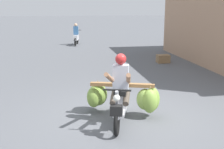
# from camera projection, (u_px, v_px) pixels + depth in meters

# --- Properties ---
(ground_plane) EXTENTS (120.00, 120.00, 0.00)m
(ground_plane) POSITION_uv_depth(u_px,v_px,m) (124.00, 116.00, 7.06)
(ground_plane) COLOR #56595E
(motorbike_main_loaded) EXTENTS (1.75, 1.97, 1.58)m
(motorbike_main_loaded) POSITION_uv_depth(u_px,v_px,m) (123.00, 96.00, 6.81)
(motorbike_main_loaded) COLOR black
(motorbike_main_loaded) RESTS_ON ground
(motorbike_distant_ahead_left) EXTENTS (0.56, 1.61, 1.40)m
(motorbike_distant_ahead_left) POSITION_uv_depth(u_px,v_px,m) (76.00, 36.00, 18.95)
(motorbike_distant_ahead_left) COLOR black
(motorbike_distant_ahead_left) RESTS_ON ground
(produce_crate) EXTENTS (0.56, 0.40, 0.36)m
(produce_crate) POSITION_uv_depth(u_px,v_px,m) (163.00, 59.00, 13.38)
(produce_crate) COLOR olive
(produce_crate) RESTS_ON ground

